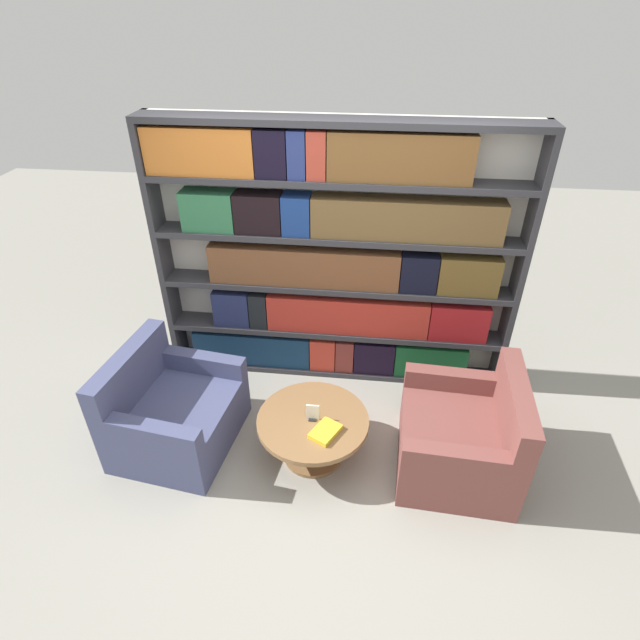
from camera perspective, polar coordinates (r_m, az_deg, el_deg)
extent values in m
plane|color=gray|center=(3.88, -0.37, -18.14)|extent=(14.00, 14.00, 0.00)
cube|color=silver|center=(4.32, 1.93, 7.45)|extent=(3.03, 0.05, 2.29)
cube|color=#333338|center=(4.56, -17.39, 7.37)|extent=(0.05, 0.30, 2.29)
cube|color=#333338|center=(4.36, 21.77, 5.23)|extent=(0.05, 0.30, 2.29)
cube|color=#333338|center=(4.82, 1.55, -5.24)|extent=(2.93, 0.30, 0.05)
cube|color=#333338|center=(4.56, 1.63, -1.01)|extent=(2.93, 0.30, 0.05)
cube|color=#333338|center=(4.32, 1.73, 4.00)|extent=(2.93, 0.30, 0.05)
cube|color=#333338|center=(4.11, 1.84, 9.55)|extent=(2.93, 0.30, 0.05)
cube|color=#333338|center=(3.94, 1.96, 15.63)|extent=(2.93, 0.30, 0.05)
cube|color=#333338|center=(3.83, 2.09, 21.80)|extent=(2.93, 0.30, 0.05)
cube|color=navy|center=(4.79, -7.68, -2.95)|extent=(1.10, 0.20, 0.33)
cube|color=#C13929|center=(4.69, 0.37, -3.54)|extent=(0.23, 0.20, 0.33)
cube|color=maroon|center=(4.68, 2.87, -3.71)|extent=(0.16, 0.20, 0.33)
cube|color=black|center=(4.67, 6.22, -3.92)|extent=(0.37, 0.20, 0.33)
cube|color=#155129|center=(4.71, 12.45, -4.28)|extent=(0.64, 0.20, 0.33)
cube|color=navy|center=(4.59, -9.93, 1.58)|extent=(0.32, 0.20, 0.34)
cube|color=black|center=(4.53, -6.91, 1.40)|extent=(0.16, 0.20, 0.34)
cube|color=#B83126|center=(4.43, 3.15, 0.79)|extent=(1.41, 0.20, 0.34)
cube|color=#A51C20|center=(4.49, 15.51, 0.00)|extent=(0.50, 0.20, 0.34)
cube|color=brown|center=(4.23, -1.87, 6.27)|extent=(1.60, 0.20, 0.33)
cube|color=black|center=(4.21, 11.22, 5.47)|extent=(0.30, 0.20, 0.33)
cube|color=brown|center=(4.27, 16.60, 5.06)|extent=(0.49, 0.20, 0.33)
cube|color=#2F6E47|center=(4.22, -12.57, 12.15)|extent=(0.43, 0.20, 0.32)
cube|color=black|center=(4.11, -7.00, 12.11)|extent=(0.38, 0.20, 0.32)
cube|color=navy|center=(4.05, -2.66, 12.00)|extent=(0.22, 0.20, 0.32)
cube|color=brown|center=(4.01, 9.86, 11.33)|extent=(1.49, 0.20, 0.32)
cube|color=orange|center=(4.07, -13.50, 18.34)|extent=(0.84, 0.20, 0.35)
cube|color=black|center=(3.93, -5.52, 18.51)|extent=(0.24, 0.20, 0.35)
cube|color=navy|center=(3.90, -2.57, 18.49)|extent=(0.13, 0.20, 0.35)
cube|color=#B03D2D|center=(3.88, -0.31, 18.45)|extent=(0.14, 0.20, 0.35)
cube|color=brown|center=(3.85, 9.16, 17.96)|extent=(1.06, 0.20, 0.35)
cube|color=#42476B|center=(4.17, -15.78, -11.04)|extent=(0.94, 1.03, 0.41)
cube|color=#42476B|center=(4.07, -20.91, -5.83)|extent=(0.26, 0.94, 0.40)
cube|color=#42476B|center=(3.71, -18.42, -12.26)|extent=(0.70, 0.21, 0.16)
cube|color=#42476B|center=(4.21, -13.01, -4.80)|extent=(0.70, 0.21, 0.16)
cube|color=brown|center=(3.98, 15.21, -13.55)|extent=(0.88, 0.97, 0.41)
cube|color=brown|center=(3.77, 21.36, -9.58)|extent=(0.19, 0.94, 0.40)
cube|color=brown|center=(4.08, 14.53, -6.59)|extent=(0.69, 0.16, 0.16)
cube|color=brown|center=(3.49, 15.10, -15.10)|extent=(0.69, 0.16, 0.16)
cylinder|color=brown|center=(3.93, -0.80, -13.46)|extent=(0.15, 0.15, 0.35)
cylinder|color=brown|center=(4.04, -0.78, -15.01)|extent=(0.46, 0.46, 0.03)
cylinder|color=brown|center=(3.78, -0.83, -11.44)|extent=(0.84, 0.84, 0.04)
cube|color=black|center=(3.77, -0.83, -11.18)|extent=(0.06, 0.06, 0.01)
cube|color=white|center=(3.72, -0.84, -10.49)|extent=(0.10, 0.01, 0.14)
cube|color=gold|center=(3.66, 0.62, -12.63)|extent=(0.25, 0.27, 0.04)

